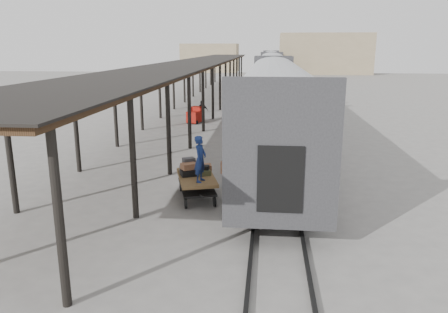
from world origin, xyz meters
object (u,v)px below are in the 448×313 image
(baggage_cart, at_px, (197,181))
(luggage_tug, at_px, (196,116))
(porter, at_px, (200,159))
(pedestrian, at_px, (202,111))

(baggage_cart, bearing_deg, luggage_tug, 83.32)
(porter, relative_size, pedestrian, 1.05)
(luggage_tug, bearing_deg, baggage_cart, -61.73)
(baggage_cart, height_order, luggage_tug, luggage_tug)
(baggage_cart, xyz_separation_m, pedestrian, (-2.35, 16.94, 0.12))
(luggage_tug, bearing_deg, porter, -61.26)
(luggage_tug, relative_size, pedestrian, 0.99)
(baggage_cart, distance_m, pedestrian, 17.10)
(luggage_tug, xyz_separation_m, pedestrian, (0.35, 0.90, 0.23))
(baggage_cart, relative_size, pedestrian, 1.73)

